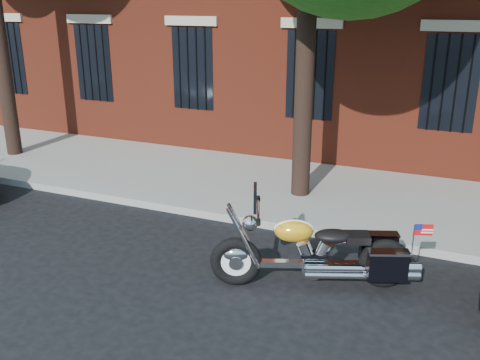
% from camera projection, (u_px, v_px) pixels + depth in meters
% --- Properties ---
extents(ground, '(120.00, 120.00, 0.00)m').
position_uv_depth(ground, '(216.00, 257.00, 8.46)').
color(ground, black).
rests_on(ground, ground).
extents(curb, '(40.00, 0.16, 0.15)m').
position_uv_depth(curb, '(249.00, 220.00, 9.64)').
color(curb, gray).
rests_on(curb, ground).
extents(sidewalk, '(40.00, 3.60, 0.15)m').
position_uv_depth(sidewalk, '(282.00, 188.00, 11.28)').
color(sidewalk, gray).
rests_on(sidewalk, ground).
extents(motorcycle, '(2.89, 1.48, 1.48)m').
position_uv_depth(motorcycle, '(321.00, 255.00, 7.44)').
color(motorcycle, black).
rests_on(motorcycle, ground).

